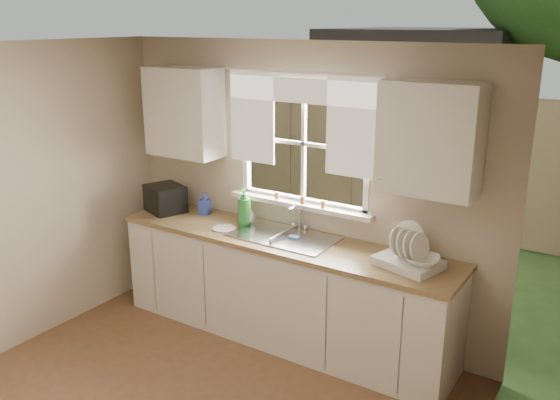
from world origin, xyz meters
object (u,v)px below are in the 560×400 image
Objects in this scene: cup at (166,209)px; black_appliance at (165,199)px; dish_rack at (408,257)px; soap_bottle_a at (244,207)px.

cup is 0.11m from black_appliance.
cup is (-2.36, -0.06, -0.03)m from dish_rack.
dish_rack is 1.56m from soap_bottle_a.
cup is (-0.81, -0.14, -0.12)m from soap_bottle_a.
dish_rack is 2.41m from black_appliance.
black_appliance is (-0.05, 0.05, 0.08)m from cup.
cup is at bearing 176.64° from soap_bottle_a.
cup is 0.32× the size of black_appliance.
cup is at bearing -178.58° from dish_rack.
black_appliance reaches higher than cup.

